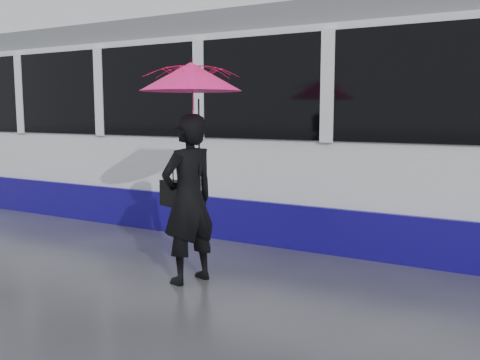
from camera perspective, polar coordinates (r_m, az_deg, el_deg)
The scene contains 6 objects.
ground at distance 6.21m, azimuth 3.68°, elevation -10.32°, with size 90.00×90.00×0.00m, color #2C2C31.
rails at distance 8.44m, azimuth 11.31°, elevation -5.63°, with size 34.00×1.51×0.02m.
tram at distance 8.06m, azimuth 15.74°, elevation 5.32°, with size 26.00×2.56×3.35m.
woman at distance 5.86m, azimuth -5.52°, elevation -2.06°, with size 0.68×0.44×1.86m, color black.
umbrella at distance 5.76m, azimuth -5.24°, elevation 8.82°, with size 1.36×1.36×1.25m.
handbag at distance 6.00m, azimuth -7.12°, elevation -1.43°, with size 0.36×0.23×0.47m.
Camera 1 is at (2.63, -5.30, 1.88)m, focal length 40.00 mm.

